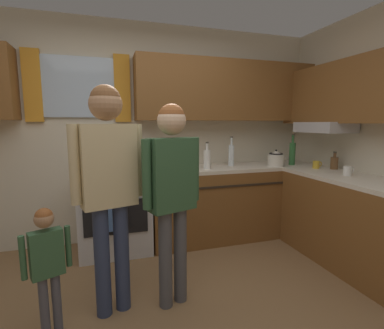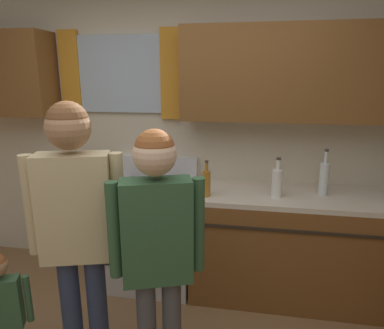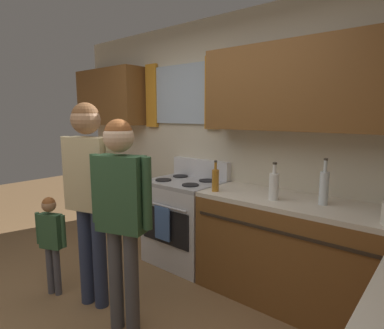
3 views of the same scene
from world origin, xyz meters
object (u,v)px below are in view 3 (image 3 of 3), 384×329
Objects in this scene: bottle_oil_amber at (215,180)px; bottle_tall_clear at (324,187)px; adult_in_plaid at (121,202)px; stove_oven at (185,220)px; bottle_milk_white at (274,186)px; adult_holding_child at (89,182)px; small_child at (51,234)px.

bottle_tall_clear reaches higher than bottle_oil_amber.
bottle_oil_amber is 0.98m from adult_in_plaid.
bottle_tall_clear is (1.42, 0.01, 0.57)m from stove_oven.
adult_in_plaid reaches higher than bottle_milk_white.
bottle_tall_clear is 1.86m from adult_holding_child.
adult_in_plaid is (-1.03, -1.16, -0.05)m from bottle_tall_clear.
adult_in_plaid is 1.75× the size of small_child.
bottle_tall_clear is at bearing 17.34° from bottle_milk_white.
adult_in_plaid is at bearing -97.34° from bottle_oil_amber.
stove_oven is at bearing 161.15° from bottle_oil_amber.
adult_holding_child is at bearing -142.97° from bottle_tall_clear.
bottle_oil_amber reaches higher than stove_oven.
adult_holding_child is (-0.06, -1.11, 0.60)m from stove_oven.
adult_holding_child is at bearing -93.24° from stove_oven.
bottle_oil_amber is at bearing 82.66° from adult_in_plaid.
stove_oven is at bearing 86.76° from adult_holding_child.
bottle_oil_amber is 0.92m from bottle_tall_clear.
small_child is (-0.99, -1.08, -0.45)m from bottle_oil_amber.
bottle_milk_white reaches higher than bottle_oil_amber.
bottle_tall_clear is 0.22× the size of adult_holding_child.
adult_in_plaid reaches higher than bottle_tall_clear.
bottle_oil_amber is at bearing 58.00° from adult_holding_child.
bottle_milk_white reaches higher than stove_oven.
bottle_oil_amber is 0.17× the size of adult_holding_child.
bottle_tall_clear is 1.17× the size of bottle_milk_white.
bottle_milk_white is at bearing -5.56° from stove_oven.
stove_oven is 0.70× the size of adult_in_plaid.
stove_oven is 3.51× the size of bottle_milk_white.
bottle_milk_white is 0.20× the size of adult_in_plaid.
bottle_milk_white is 1.24m from adult_in_plaid.
stove_oven is 1.53m from bottle_tall_clear.
adult_holding_child is (-0.58, -0.93, 0.06)m from bottle_oil_amber.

